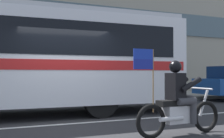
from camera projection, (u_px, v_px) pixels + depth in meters
The scene contains 5 objects.
ground_plane at pixel (64, 120), 7.57m from camera, with size 60.00×60.00×0.00m, color #2B2B2D.
sidewalk_curb at pixel (39, 101), 12.27m from camera, with size 28.00×3.80×0.15m, color gray.
lane_center_stripe at pixel (69, 124), 7.02m from camera, with size 26.60×0.14×0.01m, color silver.
motorcycle_with_rider at pixel (179, 103), 5.72m from camera, with size 2.19×0.64×1.78m.
fire_hydrant at pixel (149, 90), 12.80m from camera, with size 0.22×0.30×0.75m.
Camera 1 is at (-1.71, -7.51, 1.30)m, focal length 43.97 mm.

